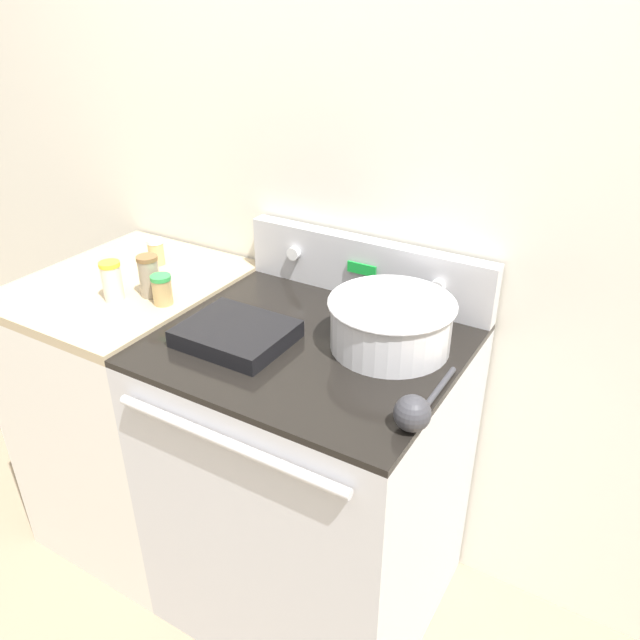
# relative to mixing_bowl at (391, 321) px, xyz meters

# --- Properties ---
(kitchen_wall) EXTENTS (8.00, 0.05, 2.50)m
(kitchen_wall) POSITION_rel_mixing_bowl_xyz_m (-0.19, 0.29, 0.23)
(kitchen_wall) COLOR silver
(kitchen_wall) RESTS_ON ground_plane
(stove_range) EXTENTS (0.77, 0.71, 0.95)m
(stove_range) POSITION_rel_mixing_bowl_xyz_m (-0.19, -0.08, -0.55)
(stove_range) COLOR #BCBCC1
(stove_range) RESTS_ON ground_plane
(control_panel) EXTENTS (0.77, 0.07, 0.17)m
(control_panel) POSITION_rel_mixing_bowl_xyz_m (-0.19, 0.23, 0.01)
(control_panel) COLOR #BCBCC1
(control_panel) RESTS_ON stove_range
(side_counter) EXTENTS (0.58, 0.68, 0.96)m
(side_counter) POSITION_rel_mixing_bowl_xyz_m (-0.86, -0.08, -0.54)
(side_counter) COLOR silver
(side_counter) RESTS_ON ground_plane
(mixing_bowl) EXTENTS (0.32, 0.32, 0.13)m
(mixing_bowl) POSITION_rel_mixing_bowl_xyz_m (0.00, 0.00, 0.00)
(mixing_bowl) COLOR silver
(mixing_bowl) RESTS_ON stove_range
(casserole_dish) EXTENTS (0.27, 0.23, 0.05)m
(casserole_dish) POSITION_rel_mixing_bowl_xyz_m (-0.35, -0.18, -0.05)
(casserole_dish) COLOR black
(casserole_dish) RESTS_ON stove_range
(ladle) EXTENTS (0.08, 0.29, 0.08)m
(ladle) POSITION_rel_mixing_bowl_xyz_m (0.18, -0.27, -0.04)
(ladle) COLOR #333338
(ladle) RESTS_ON stove_range
(spice_jar_green_cap) EXTENTS (0.06, 0.06, 0.09)m
(spice_jar_green_cap) POSITION_rel_mixing_bowl_xyz_m (-0.65, -0.13, -0.02)
(spice_jar_green_cap) COLOR tan
(spice_jar_green_cap) RESTS_ON side_counter
(spice_jar_brown_cap) EXTENTS (0.06, 0.06, 0.12)m
(spice_jar_brown_cap) POSITION_rel_mixing_bowl_xyz_m (-0.71, -0.11, 0.00)
(spice_jar_brown_cap) COLOR gray
(spice_jar_brown_cap) RESTS_ON side_counter
(spice_jar_yellow_cap) EXTENTS (0.06, 0.06, 0.12)m
(spice_jar_yellow_cap) POSITION_rel_mixing_bowl_xyz_m (-0.78, -0.18, -0.00)
(spice_jar_yellow_cap) COLOR beige
(spice_jar_yellow_cap) RESTS_ON side_counter
(spice_jar_white_cap) EXTENTS (0.05, 0.05, 0.08)m
(spice_jar_white_cap) POSITION_rel_mixing_bowl_xyz_m (-0.86, 0.07, -0.02)
(spice_jar_white_cap) COLOR tan
(spice_jar_white_cap) RESTS_ON side_counter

